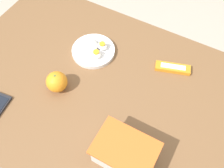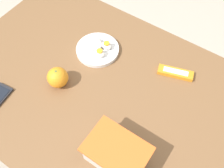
{
  "view_description": "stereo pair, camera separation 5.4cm",
  "coord_description": "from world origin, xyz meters",
  "px_view_note": "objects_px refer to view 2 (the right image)",
  "views": [
    {
      "loc": [
        -0.33,
        0.46,
        1.68
      ],
      "look_at": [
        -0.06,
        -0.03,
        0.8
      ],
      "focal_mm": 42.0,
      "sensor_mm": 36.0,
      "label": 1
    },
    {
      "loc": [
        -0.37,
        0.44,
        1.68
      ],
      "look_at": [
        -0.06,
        -0.03,
        0.8
      ],
      "focal_mm": 42.0,
      "sensor_mm": 36.0,
      "label": 2
    }
  ],
  "objects_px": {
    "food_container": "(117,154)",
    "rice_plate": "(97,48)",
    "candy_bar": "(175,73)",
    "orange_fruit": "(58,77)"
  },
  "relations": [
    {
      "from": "food_container",
      "to": "orange_fruit",
      "type": "relative_size",
      "value": 2.4
    },
    {
      "from": "orange_fruit",
      "to": "food_container",
      "type": "bearing_deg",
      "value": 160.97
    },
    {
      "from": "food_container",
      "to": "rice_plate",
      "type": "xyz_separation_m",
      "value": [
        0.34,
        -0.35,
        -0.03
      ]
    },
    {
      "from": "orange_fruit",
      "to": "rice_plate",
      "type": "bearing_deg",
      "value": -96.79
    },
    {
      "from": "food_container",
      "to": "candy_bar",
      "type": "height_order",
      "value": "food_container"
    },
    {
      "from": "food_container",
      "to": "rice_plate",
      "type": "height_order",
      "value": "food_container"
    },
    {
      "from": "food_container",
      "to": "candy_bar",
      "type": "relative_size",
      "value": 1.33
    },
    {
      "from": "food_container",
      "to": "candy_bar",
      "type": "xyz_separation_m",
      "value": [
        -0.01,
        -0.44,
        -0.04
      ]
    },
    {
      "from": "rice_plate",
      "to": "candy_bar",
      "type": "relative_size",
      "value": 1.24
    },
    {
      "from": "rice_plate",
      "to": "candy_bar",
      "type": "xyz_separation_m",
      "value": [
        -0.35,
        -0.08,
        -0.01
      ]
    }
  ]
}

